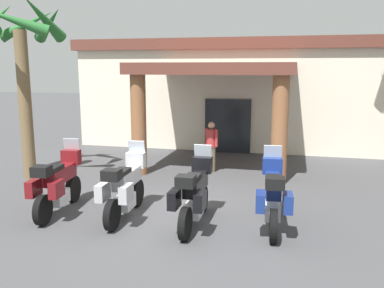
{
  "coord_description": "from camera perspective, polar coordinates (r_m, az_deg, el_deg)",
  "views": [
    {
      "loc": [
        2.51,
        -8.62,
        3.32
      ],
      "look_at": [
        -0.23,
        2.38,
        1.2
      ],
      "focal_mm": 38.51,
      "sensor_mm": 36.0,
      "label": 1
    }
  ],
  "objects": [
    {
      "name": "motorcycle_blue",
      "position": [
        8.76,
        11.13,
        -7.04
      ],
      "size": [
        0.74,
        2.21,
        1.61
      ],
      "rotation": [
        0.0,
        0.0,
        1.66
      ],
      "color": "black",
      "rests_on": "ground_plane"
    },
    {
      "name": "pedestrian",
      "position": [
        13.19,
        2.69,
        0.13
      ],
      "size": [
        0.46,
        0.32,
        1.62
      ],
      "rotation": [
        0.0,
        0.0,
        1.01
      ],
      "color": "brown",
      "rests_on": "ground_plane"
    },
    {
      "name": "motel_building",
      "position": [
        19.12,
        6.5,
        7.34
      ],
      "size": [
        13.2,
        10.99,
        4.44
      ],
      "rotation": [
        0.0,
        0.0,
        -0.0
      ],
      "color": "silver",
      "rests_on": "ground_plane"
    },
    {
      "name": "palm_tree_roadside",
      "position": [
        13.11,
        -22.56,
        12.19
      ],
      "size": [
        2.63,
        2.71,
        5.32
      ],
      "color": "brown",
      "rests_on": "ground_plane"
    },
    {
      "name": "ground_plane",
      "position": [
        9.58,
        -2.14,
        -9.71
      ],
      "size": [
        80.0,
        80.0,
        0.0
      ],
      "primitive_type": "plane",
      "color": "#424244"
    },
    {
      "name": "motorcycle_black",
      "position": [
        8.7,
        0.29,
        -6.96
      ],
      "size": [
        0.7,
        2.21,
        1.61
      ],
      "rotation": [
        0.0,
        0.0,
        1.57
      ],
      "color": "black",
      "rests_on": "ground_plane"
    },
    {
      "name": "motorcycle_maroon",
      "position": [
        9.94,
        -18.1,
        -5.24
      ],
      "size": [
        0.75,
        2.21,
        1.61
      ],
      "rotation": [
        0.0,
        0.0,
        1.68
      ],
      "color": "black",
      "rests_on": "ground_plane"
    },
    {
      "name": "motorcycle_silver",
      "position": [
        9.28,
        -9.31,
        -5.96
      ],
      "size": [
        0.72,
        2.21,
        1.61
      ],
      "rotation": [
        0.0,
        0.0,
        1.61
      ],
      "color": "black",
      "rests_on": "ground_plane"
    }
  ]
}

